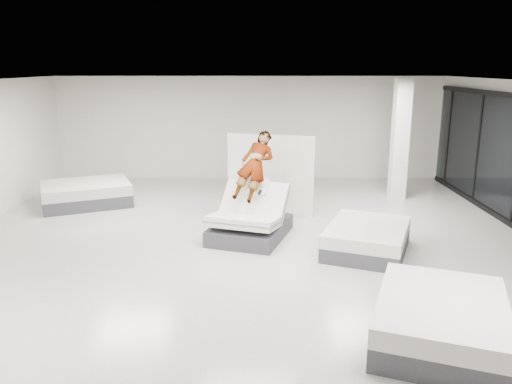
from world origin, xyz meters
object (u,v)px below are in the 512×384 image
at_px(remote, 260,192).
at_px(flat_bed_right_far, 367,238).
at_px(flat_bed_right_near, 441,321).
at_px(column, 400,140).
at_px(person, 255,179).
at_px(divider_panel, 270,175).
at_px(hero_bed, 250,221).
at_px(flat_bed_left_far, 86,194).

relative_size(remote, flat_bed_right_far, 0.06).
distance_m(flat_bed_right_near, column, 7.56).
bearing_deg(flat_bed_right_near, person, 118.72).
distance_m(remote, divider_panel, 1.87).
distance_m(divider_panel, column, 3.84).
bearing_deg(divider_panel, flat_bed_right_far, -36.88).
distance_m(hero_bed, flat_bed_right_near, 4.79).
relative_size(person, flat_bed_left_far, 0.65).
bearing_deg(person, flat_bed_right_near, -42.80).
bearing_deg(flat_bed_left_far, person, -27.35).
relative_size(divider_panel, flat_bed_right_near, 0.83).
bearing_deg(column, person, -142.99).
relative_size(remote, divider_panel, 0.07).
height_order(flat_bed_right_near, column, column).
height_order(person, column, column).
bearing_deg(person, flat_bed_right_far, -8.96).
xyz_separation_m(remote, flat_bed_right_near, (2.31, -3.99, -0.71)).
relative_size(hero_bed, flat_bed_right_far, 0.94).
distance_m(flat_bed_right_far, flat_bed_left_far, 7.36).
bearing_deg(flat_bed_left_far, remote, -30.79).
relative_size(remote, column, 0.04).
height_order(divider_panel, flat_bed_right_far, divider_panel).
relative_size(flat_bed_right_near, column, 0.79).
height_order(flat_bed_right_near, flat_bed_left_far, flat_bed_left_far).
relative_size(hero_bed, person, 1.30).
height_order(person, remote, person).
bearing_deg(hero_bed, person, 71.52).
bearing_deg(remote, flat_bed_right_near, -41.47).
height_order(hero_bed, flat_bed_left_far, hero_bed).
bearing_deg(column, flat_bed_right_far, -112.75).
distance_m(person, remote, 0.46).
bearing_deg(column, flat_bed_left_far, -175.43).
bearing_deg(hero_bed, flat_bed_left_far, 148.89).
distance_m(remote, flat_bed_right_near, 4.66).
bearing_deg(flat_bed_right_far, column, 67.25).
bearing_deg(hero_bed, flat_bed_right_far, -19.69).
xyz_separation_m(divider_panel, flat_bed_right_far, (1.81, -2.58, -0.70)).
height_order(person, flat_bed_left_far, person).
relative_size(person, divider_panel, 0.79).
height_order(remote, divider_panel, divider_panel).
height_order(flat_bed_right_far, column, column).
xyz_separation_m(flat_bed_right_far, column, (1.69, 4.04, 1.34)).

